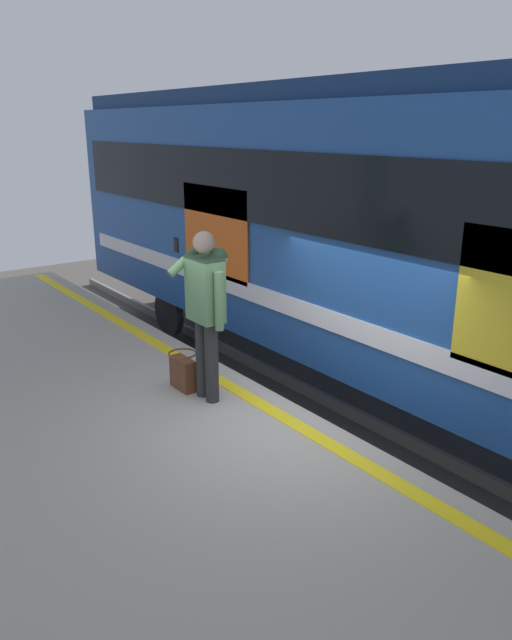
{
  "coord_description": "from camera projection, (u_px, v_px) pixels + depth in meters",
  "views": [
    {
      "loc": [
        -4.24,
        3.77,
        3.76
      ],
      "look_at": [
        0.38,
        0.3,
        1.9
      ],
      "focal_mm": 34.02,
      "sensor_mm": 36.0,
      "label": 1
    }
  ],
  "objects": [
    {
      "name": "track_rail_near",
      "position": [
        402.0,
        438.0,
        7.47
      ],
      "size": [
        19.6,
        0.08,
        0.16
      ],
      "primitive_type": "cube",
      "color": "slate",
      "rests_on": "ground"
    },
    {
      "name": "platform",
      "position": [
        91.0,
        534.0,
        5.07
      ],
      "size": [
        15.08,
        4.62,
        1.0
      ],
      "primitive_type": "cube",
      "color": "#9E998E",
      "rests_on": "ground"
    },
    {
      "name": "train_carriage",
      "position": [
        425.0,
        225.0,
        7.46
      ],
      "size": [
        13.68,
        3.09,
        4.11
      ],
      "color": "#1E478C",
      "rests_on": "ground"
    },
    {
      "name": "track_rail_far",
      "position": [
        471.0,
        407.0,
        8.29
      ],
      "size": [
        19.6,
        0.08,
        0.16
      ],
      "primitive_type": "cube",
      "color": "slate",
      "rests_on": "ground"
    },
    {
      "name": "passenger",
      "position": [
        206.0,
        303.0,
        6.12
      ],
      "size": [
        0.57,
        0.55,
        1.78
      ],
      "color": "#262628",
      "rests_on": "platform"
    },
    {
      "name": "handbag",
      "position": [
        183.0,
        372.0,
        6.6
      ],
      "size": [
        0.35,
        0.31,
        0.42
      ],
      "color": "#59331E",
      "rests_on": "platform"
    },
    {
      "name": "safety_line",
      "position": [
        279.0,
        414.0,
        6.06
      ],
      "size": [
        14.78,
        0.16,
        0.01
      ],
      "primitive_type": "cube",
      "color": "yellow",
      "rests_on": "platform"
    },
    {
      "name": "ground_plane",
      "position": [
        299.0,
        491.0,
        6.54
      ],
      "size": [
        25.16,
        25.16,
        0.0
      ],
      "primitive_type": "plane",
      "color": "#4C4742"
    }
  ]
}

